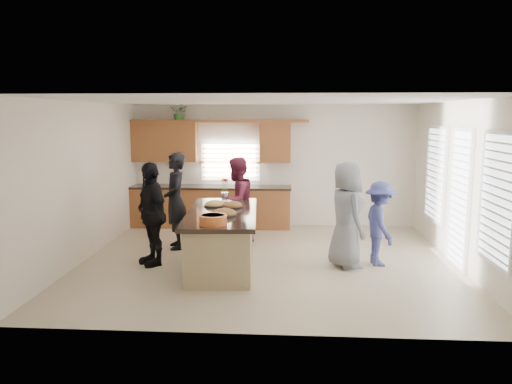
# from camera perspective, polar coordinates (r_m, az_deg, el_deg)

# --- Properties ---
(floor) EXTENTS (6.50, 6.50, 0.00)m
(floor) POSITION_cam_1_polar(r_m,az_deg,el_deg) (8.93, 1.32, -7.89)
(floor) COLOR tan
(floor) RESTS_ON ground
(room_shell) EXTENTS (6.52, 6.02, 2.81)m
(room_shell) POSITION_cam_1_polar(r_m,az_deg,el_deg) (8.58, 1.37, 4.36)
(room_shell) COLOR silver
(room_shell) RESTS_ON ground
(back_cabinetry) EXTENTS (4.08, 0.66, 2.46)m
(back_cabinetry) POSITION_cam_1_polar(r_m,az_deg,el_deg) (11.55, -5.37, 0.52)
(back_cabinetry) COLOR #95522B
(back_cabinetry) RESTS_ON ground
(right_wall_glazing) EXTENTS (0.06, 4.00, 2.25)m
(right_wall_glazing) POSITION_cam_1_polar(r_m,az_deg,el_deg) (8.97, 22.33, 0.30)
(right_wall_glazing) COLOR white
(right_wall_glazing) RESTS_ON ground
(island) EXTENTS (1.31, 2.77, 0.95)m
(island) POSITION_cam_1_polar(r_m,az_deg,el_deg) (8.58, -3.87, -5.48)
(island) COLOR tan
(island) RESTS_ON ground
(platter_front) EXTENTS (0.44, 0.44, 0.18)m
(platter_front) POSITION_cam_1_polar(r_m,az_deg,el_deg) (8.11, -3.67, -2.51)
(platter_front) COLOR black
(platter_front) RESTS_ON island
(platter_mid) EXTENTS (0.38, 0.38, 0.16)m
(platter_mid) POSITION_cam_1_polar(r_m,az_deg,el_deg) (8.82, -2.67, -1.58)
(platter_mid) COLOR black
(platter_mid) RESTS_ON island
(platter_back) EXTENTS (0.40, 0.40, 0.16)m
(platter_back) POSITION_cam_1_polar(r_m,az_deg,el_deg) (8.94, -4.71, -1.46)
(platter_back) COLOR black
(platter_back) RESTS_ON island
(salad_bowl) EXTENTS (0.41, 0.41, 0.15)m
(salad_bowl) POSITION_cam_1_polar(r_m,az_deg,el_deg) (7.45, -4.92, -3.10)
(salad_bowl) COLOR orange
(salad_bowl) RESTS_ON island
(clear_cup) EXTENTS (0.07, 0.07, 0.11)m
(clear_cup) POSITION_cam_1_polar(r_m,az_deg,el_deg) (7.59, -1.44, -3.06)
(clear_cup) COLOR white
(clear_cup) RESTS_ON island
(plate_stack) EXTENTS (0.22, 0.22, 0.05)m
(plate_stack) POSITION_cam_1_polar(r_m,az_deg,el_deg) (9.21, -3.49, -1.15)
(plate_stack) COLOR #BA8DCD
(plate_stack) RESTS_ON island
(flower_vase) EXTENTS (0.14, 0.14, 0.41)m
(flower_vase) POSITION_cam_1_polar(r_m,az_deg,el_deg) (9.62, -3.57, 0.35)
(flower_vase) COLOR silver
(flower_vase) RESTS_ON island
(potted_plant) EXTENTS (0.47, 0.43, 0.45)m
(potted_plant) POSITION_cam_1_polar(r_m,az_deg,el_deg) (11.64, -8.67, 8.98)
(potted_plant) COLOR #37732E
(potted_plant) RESTS_ON back_cabinetry
(woman_left_back) EXTENTS (0.63, 0.78, 1.86)m
(woman_left_back) POSITION_cam_1_polar(r_m,az_deg,el_deg) (9.71, -9.19, -1.00)
(woman_left_back) COLOR black
(woman_left_back) RESTS_ON ground
(woman_left_mid) EXTENTS (0.98, 1.06, 1.74)m
(woman_left_mid) POSITION_cam_1_polar(r_m,az_deg,el_deg) (9.91, -2.23, -1.05)
(woman_left_mid) COLOR maroon
(woman_left_mid) RESTS_ON ground
(woman_left_front) EXTENTS (0.98, 1.09, 1.78)m
(woman_left_front) POSITION_cam_1_polar(r_m,az_deg,el_deg) (8.73, -11.88, -2.45)
(woman_left_front) COLOR black
(woman_left_front) RESTS_ON ground
(woman_right_back) EXTENTS (0.66, 1.01, 1.45)m
(woman_right_back) POSITION_cam_1_polar(r_m,az_deg,el_deg) (8.82, 13.97, -3.50)
(woman_right_back) COLOR #3C4383
(woman_right_back) RESTS_ON ground
(woman_right_front) EXTENTS (0.83, 1.02, 1.80)m
(woman_right_front) POSITION_cam_1_polar(r_m,az_deg,el_deg) (8.56, 10.27, -2.56)
(woman_right_front) COLOR slate
(woman_right_front) RESTS_ON ground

